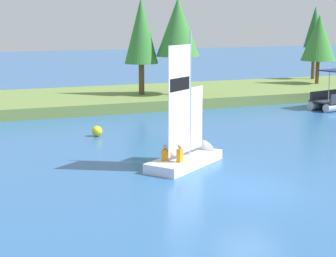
% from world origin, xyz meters
% --- Properties ---
extents(ground_plane, '(200.00, 200.00, 0.00)m').
position_xyz_m(ground_plane, '(0.00, 0.00, 0.00)').
color(ground_plane, '#2D609E').
extents(shore_bank, '(80.00, 10.92, 0.78)m').
position_xyz_m(shore_bank, '(0.00, 24.95, 0.39)').
color(shore_bank, olive).
rests_on(shore_bank, ground).
extents(shoreline_tree_left, '(2.56, 2.56, 7.37)m').
position_xyz_m(shoreline_tree_left, '(3.89, 23.52, 5.61)').
color(shoreline_tree_left, brown).
rests_on(shoreline_tree_left, shore_bank).
extents(shoreline_tree_midleft, '(3.28, 3.28, 7.35)m').
position_xyz_m(shoreline_tree_midleft, '(6.44, 22.41, 5.89)').
color(shoreline_tree_midleft, brown).
rests_on(shoreline_tree_midleft, shore_bank).
extents(shoreline_tree_centre, '(3.08, 3.08, 6.13)m').
position_xyz_m(shoreline_tree_centre, '(21.05, 24.86, 4.86)').
color(shoreline_tree_centre, brown).
rests_on(shoreline_tree_centre, shore_bank).
extents(shoreline_tree_midright, '(2.03, 2.03, 6.90)m').
position_xyz_m(shoreline_tree_midright, '(23.14, 28.46, 5.67)').
color(shoreline_tree_midright, brown).
rests_on(shoreline_tree_midright, shore_bank).
extents(sailboat, '(4.88, 4.12, 6.58)m').
position_xyz_m(sailboat, '(-0.03, 5.01, 0.42)').
color(sailboat, white).
rests_on(sailboat, ground).
extents(channel_buoy, '(0.60, 0.60, 0.60)m').
position_xyz_m(channel_buoy, '(-2.61, 12.66, 0.30)').
color(channel_buoy, yellow).
rests_on(channel_buoy, ground).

